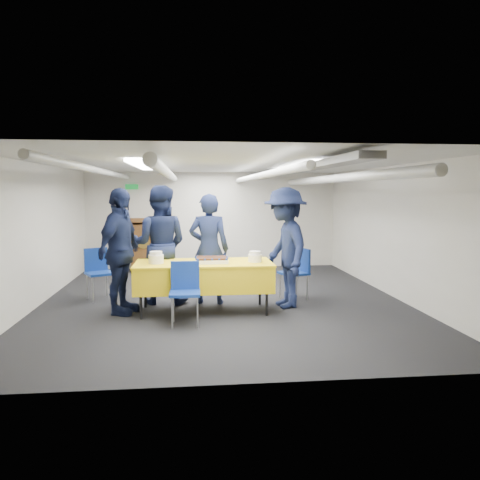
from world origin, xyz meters
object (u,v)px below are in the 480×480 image
chair_right (298,268)px  chair_left (98,268)px  podium (144,245)px  sailor_d (285,248)px  sailor_a (209,249)px  sheet_cake (212,260)px  serving_table (204,276)px  chair_near (185,286)px  sailor_c (120,251)px  sailor_b (160,245)px

chair_right → chair_left: bearing=173.6°
podium → sailor_d: size_ratio=0.65×
chair_right → chair_left: size_ratio=1.00×
sailor_a → sheet_cake: bearing=101.5°
serving_table → chair_near: 0.69m
serving_table → sailor_d: size_ratio=1.09×
sailor_c → sailor_d: sailor_d is taller
chair_near → sailor_a: size_ratio=0.48×
chair_left → sheet_cake: bearing=-30.9°
sheet_cake → sailor_d: sailor_d is taller
sheet_cake → chair_near: 0.76m
podium → sailor_b: 3.18m
sheet_cake → sailor_d: (1.19, 0.24, 0.14)m
sheet_cake → chair_near: chair_near is taller
serving_table → chair_right: bearing=23.3°
sailor_d → chair_right: bearing=139.5°
chair_near → sheet_cake: bearing=55.3°
sailor_c → serving_table: bearing=-72.1°
chair_near → sailor_c: bearing=146.3°
podium → sailor_a: bearing=-67.1°
chair_left → sailor_d: size_ratio=0.45×
sheet_cake → podium: podium is taller
serving_table → chair_near: chair_near is taller
sailor_a → sailor_b: (-0.81, 0.11, 0.07)m
sheet_cake → sailor_c: 1.38m
chair_left → sailor_d: 3.26m
sailor_a → chair_left: bearing=-6.2°
serving_table → podium: bearing=108.5°
sheet_cake → sailor_c: sailor_c is taller
podium → sailor_b: size_ratio=0.64×
sailor_b → podium: bearing=-69.7°
sailor_b → chair_right: bearing=-168.5°
serving_table → sheet_cake: size_ratio=4.17×
serving_table → sailor_d: sailor_d is taller
sheet_cake → chair_right: 1.72m
serving_table → chair_near: (-0.28, -0.63, -0.03)m
sheet_cake → sailor_d: bearing=11.3°
podium → chair_near: size_ratio=1.44×
sailor_c → sailor_d: 2.56m
chair_right → sailor_d: bearing=-122.5°
chair_near → sailor_c: 1.24m
podium → sailor_a: sailor_a is taller
podium → chair_right: 4.21m
sailor_b → sheet_cake: bearing=149.5°
sailor_b → sailor_d: bearing=177.0°
chair_left → podium: bearing=78.7°
chair_right → sailor_d: sailor_d is taller
serving_table → sailor_b: size_ratio=1.07×
sheet_cake → chair_left: bearing=149.1°
sheet_cake → sailor_d: size_ratio=0.26×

